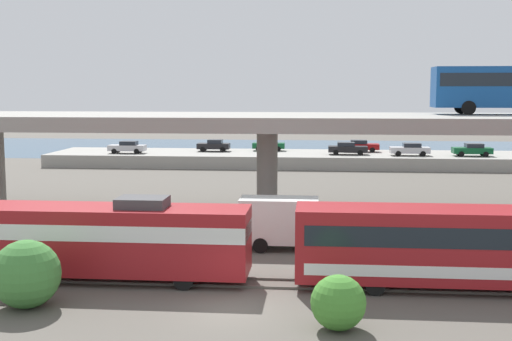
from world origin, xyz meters
name	(u,v)px	position (x,y,z in m)	size (l,w,h in m)	color
ground_plane	(232,311)	(0.00, 0.00, 0.00)	(260.00, 260.00, 0.00)	#565149
rail_strip_near	(240,287)	(0.00, 3.29, 0.06)	(110.00, 0.12, 0.12)	#59544C
rail_strip_far	(244,278)	(0.00, 4.71, 0.06)	(110.00, 0.12, 0.12)	#59544C
train_locomotive	(74,236)	(-8.34, 4.00, 2.19)	(16.84, 3.04, 4.18)	maroon
highway_overpass	(267,125)	(0.00, 20.00, 6.84)	(96.00, 11.01, 7.59)	gray
service_truck_east	(294,222)	(2.25, 11.25, 1.64)	(6.80, 2.46, 3.04)	#9E998C
pier_parking_lot	(288,159)	(0.00, 55.00, 0.76)	(59.00, 10.93, 1.53)	gray
parked_car_0	(214,145)	(-9.53, 56.25, 2.30)	(4.09, 1.95, 1.50)	black
parked_car_1	(360,146)	(8.96, 57.24, 2.30)	(4.61, 1.91, 1.50)	maroon
parked_car_2	(410,149)	(14.58, 52.91, 2.30)	(4.60, 2.00, 1.50)	#B7B7BC
parked_car_3	(472,150)	(21.83, 52.98, 2.30)	(4.50, 1.98, 1.50)	#0C4C26
parked_car_4	(347,148)	(7.20, 53.50, 2.30)	(4.68, 1.99, 1.50)	black
parked_car_5	(127,147)	(-19.75, 52.71, 2.30)	(4.53, 1.84, 1.50)	#B7B7BC
parked_car_6	(269,145)	(-2.60, 57.62, 2.30)	(4.10, 1.82, 1.50)	#0C4C26
harbor_water	(295,149)	(0.00, 78.00, 0.00)	(140.00, 36.00, 0.01)	#385B7A
shrub_left	(26,274)	(-8.87, -0.38, 1.48)	(2.97, 2.97, 2.97)	#3F7D38
shrub_right	(338,303)	(4.46, -1.85, 1.10)	(2.19, 2.19, 2.19)	#438930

